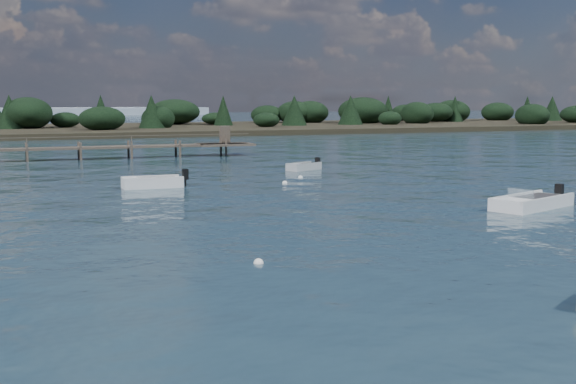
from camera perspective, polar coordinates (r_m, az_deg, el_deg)
name	(u,v)px	position (r m, az deg, el deg)	size (l,w,h in m)	color
ground	(156,148)	(77.47, -10.40, 3.42)	(400.00, 400.00, 0.00)	#172935
tender_far_grey_b	(304,168)	(52.67, 1.26, 1.91)	(3.11, 2.27, 1.07)	#A6ABAD
dinghy_mid_white_b	(532,205)	(36.11, 18.70, -0.96)	(5.18, 3.35, 1.28)	white
tender_far_white	(153,185)	(42.84, -10.65, 0.58)	(3.84, 1.39, 1.32)	white
buoy_c	(259,263)	(22.84, -2.34, -5.65)	(0.32, 0.32, 0.32)	white
buoy_e	(285,183)	(44.33, -0.26, 0.69)	(0.32, 0.32, 0.32)	white
buoy_extra_a	(300,178)	(47.48, 0.99, 1.13)	(0.32, 0.32, 0.32)	white
far_headland	(256,118)	(122.60, -2.58, 5.85)	(190.00, 40.00, 5.80)	black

